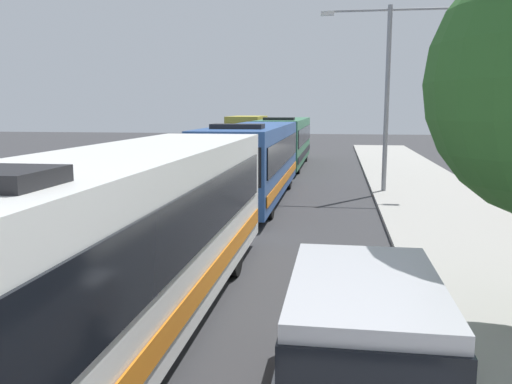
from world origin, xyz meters
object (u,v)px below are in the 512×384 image
object	(u,v)px
bus_lead	(125,236)
streetlamp_mid	(388,79)
white_suv	(364,356)
bus_second_in_line	(254,159)
box_truck_oncoming	(245,136)
bus_middle	(285,140)

from	to	relation	value
bus_lead	streetlamp_mid	bearing A→B (deg)	71.04
bus_lead	white_suv	world-z (taller)	bus_lead
bus_lead	streetlamp_mid	size ratio (longest dim) A/B	1.57
bus_lead	bus_second_in_line	distance (m)	13.25
bus_lead	white_suv	xyz separation A→B (m)	(3.70, -2.30, -0.66)
bus_lead	box_truck_oncoming	bearing A→B (deg)	96.24
box_truck_oncoming	streetlamp_mid	xyz separation A→B (m)	(8.70, -14.49, 3.28)
bus_middle	bus_lead	bearing A→B (deg)	-90.00
bus_lead	bus_middle	bearing A→B (deg)	90.00
bus_lead	box_truck_oncoming	distance (m)	30.38
bus_lead	box_truck_oncoming	world-z (taller)	bus_lead
white_suv	bus_second_in_line	bearing A→B (deg)	103.37
white_suv	box_truck_oncoming	world-z (taller)	box_truck_oncoming
bus_second_in_line	bus_lead	bearing A→B (deg)	-90.00
bus_middle	streetlamp_mid	bearing A→B (deg)	-62.79
box_truck_oncoming	streetlamp_mid	distance (m)	17.21
bus_lead	bus_middle	size ratio (longest dim) A/B	0.99
streetlamp_mid	bus_second_in_line	bearing A→B (deg)	-155.49
bus_lead	bus_middle	world-z (taller)	same
bus_second_in_line	white_suv	xyz separation A→B (m)	(3.70, -15.56, -0.66)
bus_middle	streetlamp_mid	xyz separation A→B (m)	(5.40, -10.50, 3.29)
bus_middle	box_truck_oncoming	world-z (taller)	bus_middle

